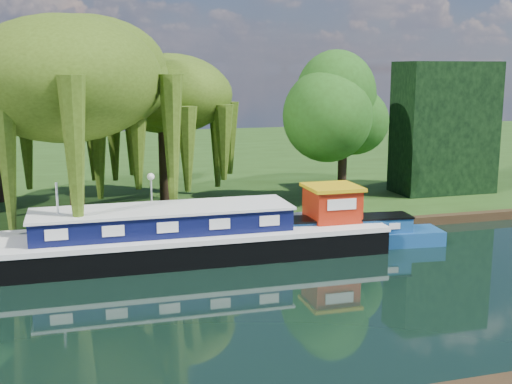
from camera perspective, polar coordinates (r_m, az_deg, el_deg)
name	(u,v)px	position (r m, az deg, el deg)	size (l,w,h in m)	color
ground	(178,308)	(22.33, -6.96, -10.21)	(120.00, 120.00, 0.00)	black
far_bank	(110,163)	(55.23, -12.85, 2.51)	(120.00, 52.00, 0.45)	#1E390F
dutch_barge	(189,236)	(27.82, -5.94, -3.95)	(17.47, 4.14, 3.68)	black
narrowboat	(332,236)	(29.43, 6.79, -3.89)	(10.49, 2.79, 1.51)	navy
willow_left	(71,82)	(31.63, -16.12, 9.41)	(8.01, 8.01, 9.60)	black
willow_right	(164,107)	(35.86, -8.21, 7.51)	(6.20, 6.20, 7.56)	black
tree_far_right	(344,114)	(36.68, 7.80, 6.91)	(4.50, 4.50, 7.37)	black
conifer_hedge	(444,128)	(41.30, 16.40, 5.50)	(6.00, 3.00, 8.00)	black
lamppost	(151,185)	(31.81, -9.32, 0.62)	(0.36, 0.36, 2.56)	silver
mooring_posts	(136,225)	(29.96, -10.62, -2.93)	(19.16, 0.16, 1.00)	silver
reeds_near	(492,364)	(18.11, 20.22, -14.14)	(33.70, 1.50, 1.10)	#194E14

